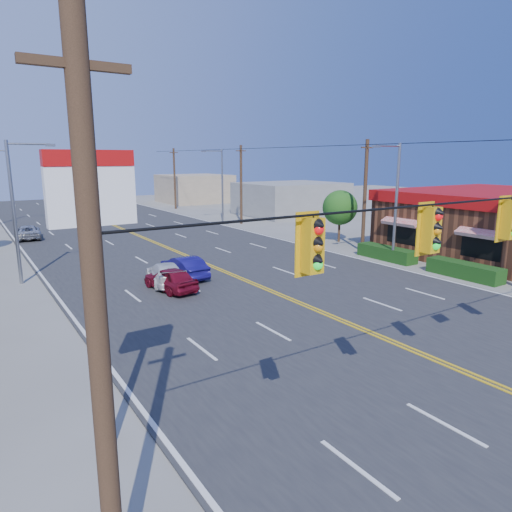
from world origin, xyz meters
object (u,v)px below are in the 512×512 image
car_magenta (171,280)px  car_blue (184,268)px  car_silver (28,233)px  pizza_hut_sign (95,242)px  car_white (166,274)px  kfc (497,222)px

car_magenta → car_blue: (1.71, 2.03, 0.01)m
car_blue → car_silver: (-6.00, 19.86, -0.05)m
pizza_hut_sign → car_white: bearing=62.6°
pizza_hut_sign → car_magenta: 14.32m
car_white → car_silver: 21.08m
kfc → car_magenta: kfc is taller
car_blue → car_white: car_blue is taller
car_silver → kfc: bearing=143.7°
car_blue → car_silver: car_blue is taller
pizza_hut_sign → car_white: (6.83, 13.19, -4.56)m
kfc → car_blue: size_ratio=4.11×
pizza_hut_sign → car_blue: bearing=59.2°
car_magenta → car_white: size_ratio=0.88×
car_blue → car_silver: size_ratio=0.92×
car_magenta → car_white: 1.34m
kfc → car_silver: bearing=138.0°
car_magenta → car_blue: 2.66m
pizza_hut_sign → car_white: 15.54m
car_magenta → car_silver: 22.31m
pizza_hut_sign → car_magenta: bearing=61.0°
kfc → pizza_hut_sign: 32.04m
car_white → car_silver: size_ratio=0.99×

